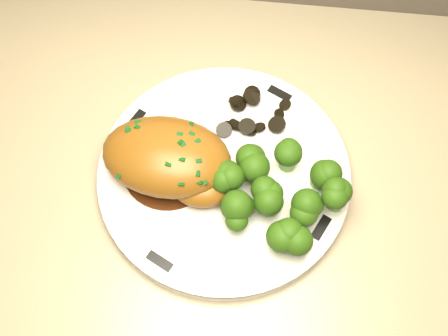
# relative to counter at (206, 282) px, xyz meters

# --- Properties ---
(counter) EXTENTS (2.06, 0.68, 1.01)m
(counter) POSITION_rel_counter_xyz_m (0.00, 0.00, 0.00)
(counter) COLOR #513525
(counter) RESTS_ON ground
(plate) EXTENTS (0.34, 0.34, 0.02)m
(plate) POSITION_rel_counter_xyz_m (0.03, 0.02, 0.45)
(plate) COLOR silver
(plate) RESTS_ON counter
(rim_accent_0) EXTENTS (0.03, 0.02, 0.00)m
(rim_accent_0) POSITION_rel_counter_xyz_m (0.09, 0.14, 0.46)
(rim_accent_0) COLOR black
(rim_accent_0) RESTS_ON plate
(rim_accent_1) EXTENTS (0.02, 0.03, 0.00)m
(rim_accent_1) POSITION_rel_counter_xyz_m (-0.08, 0.08, 0.46)
(rim_accent_1) COLOR black
(rim_accent_1) RESTS_ON plate
(rim_accent_2) EXTENTS (0.03, 0.02, 0.00)m
(rim_accent_2) POSITION_rel_counter_xyz_m (-0.03, -0.10, 0.46)
(rim_accent_2) COLOR black
(rim_accent_2) RESTS_ON plate
(rim_accent_3) EXTENTS (0.02, 0.03, 0.00)m
(rim_accent_3) POSITION_rel_counter_xyz_m (0.15, -0.04, 0.46)
(rim_accent_3) COLOR black
(rim_accent_3) RESTS_ON plate
(gravy_pool) EXTENTS (0.11, 0.11, 0.00)m
(gravy_pool) POSITION_rel_counter_xyz_m (-0.03, 0.02, 0.46)
(gravy_pool) COLOR #3C1B0A
(gravy_pool) RESTS_ON plate
(chicken_breast) EXTENTS (0.16, 0.11, 0.06)m
(chicken_breast) POSITION_rel_counter_xyz_m (-0.03, 0.01, 0.49)
(chicken_breast) COLOR brown
(chicken_breast) RESTS_ON plate
(mushroom_pile) EXTENTS (0.09, 0.07, 0.02)m
(mushroom_pile) POSITION_rel_counter_xyz_m (0.06, 0.10, 0.47)
(mushroom_pile) COLOR black
(mushroom_pile) RESTS_ON plate
(broccoli_florets) EXTENTS (0.15, 0.13, 0.05)m
(broccoli_florets) POSITION_rel_counter_xyz_m (0.10, -0.01, 0.49)
(broccoli_florets) COLOR #60923E
(broccoli_florets) RESTS_ON plate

